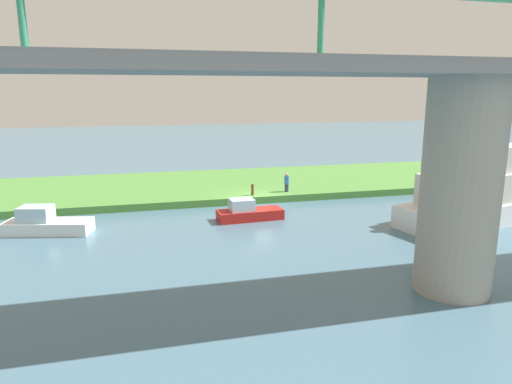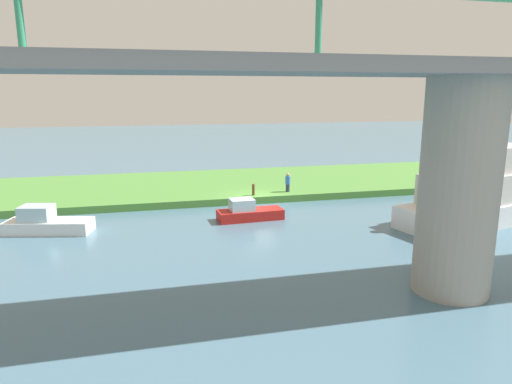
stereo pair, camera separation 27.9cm
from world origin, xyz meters
name	(u,v)px [view 1 (the left image)]	position (x,y,z in m)	size (l,w,h in m)	color
ground_plane	(256,204)	(0.00, 0.00, 0.00)	(160.00, 160.00, 0.00)	#476B7F
grassy_bank	(238,184)	(0.00, -6.00, 0.25)	(80.00, 12.00, 0.50)	#4C8438
bridge_pylon	(460,188)	(-3.98, 15.44, 4.08)	(2.88, 2.88, 8.17)	#9E998E
bridge_span	(472,62)	(-3.98, 15.43, 8.66)	(69.82, 4.30, 3.25)	slate
person_on_bank	(287,182)	(-2.62, -1.21, 1.20)	(0.36, 0.36, 1.39)	#2D334C
mooring_post	(253,190)	(0.07, -0.65, 0.90)	(0.20, 0.20, 0.81)	brown
houseboat_blue	(478,192)	(-11.59, 7.53, 1.84)	(10.22, 5.54, 4.97)	white
pontoon_yellow	(248,212)	(1.43, 3.67, 0.47)	(4.04, 1.63, 1.32)	red
skiff_small	(45,224)	(12.85, 3.56, 0.55)	(4.83, 2.61, 1.53)	white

